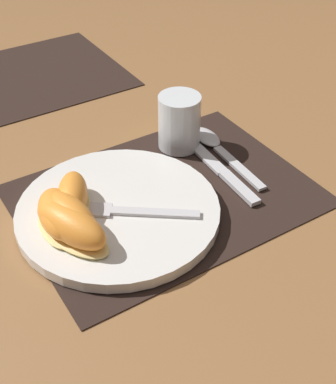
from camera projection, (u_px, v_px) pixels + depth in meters
ground_plane at (166, 196)px, 0.78m from camera, size 3.00×3.00×0.00m
placemat at (166, 195)px, 0.78m from camera, size 0.41×0.31×0.00m
placemat_far at (16, 80)px, 1.06m from camera, size 0.41×0.31×0.00m
plate at (118, 212)px, 0.73m from camera, size 0.28×0.28×0.02m
juice_glass at (179, 125)px, 0.85m from camera, size 0.07×0.07×0.09m
knife at (218, 167)px, 0.82m from camera, size 0.03×0.21×0.01m
spoon at (215, 145)px, 0.87m from camera, size 0.04×0.19×0.01m
fork at (117, 211)px, 0.72m from camera, size 0.17×0.13×0.00m
citrus_wedge_0 at (73, 197)px, 0.72m from camera, size 0.08×0.11×0.04m
citrus_wedge_1 at (58, 214)px, 0.69m from camera, size 0.07×0.11×0.04m
citrus_wedge_2 at (71, 218)px, 0.68m from camera, size 0.06×0.11×0.05m
citrus_wedge_3 at (71, 227)px, 0.67m from camera, size 0.09×0.13×0.05m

